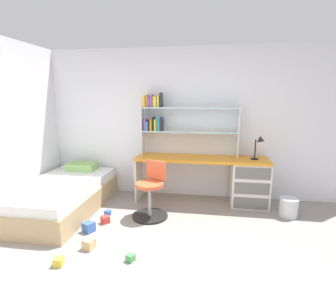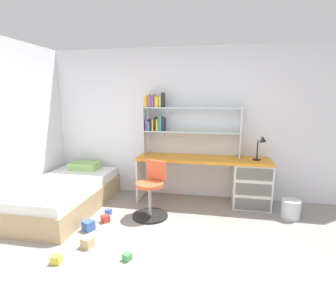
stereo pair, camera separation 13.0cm
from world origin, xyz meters
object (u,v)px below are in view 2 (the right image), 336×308
object	(u,v)px
desk	(239,180)
toy_block_blue_1	(108,212)
toy_block_yellow_3	(56,259)
toy_block_blue_5	(88,226)
bed_platform	(64,195)
toy_block_green_2	(127,257)
toy_block_natural_4	(87,243)
toy_block_red_0	(105,219)
desk_lamp	(262,145)
bookshelf_hutch	(175,119)
waste_bin	(291,209)
swivel_chair	(151,195)

from	to	relation	value
desk	toy_block_blue_1	distance (m)	2.10
toy_block_yellow_3	toy_block_blue_5	size ratio (longest dim) A/B	0.71
bed_platform	toy_block_blue_1	distance (m)	0.79
toy_block_green_2	toy_block_blue_5	bearing A→B (deg)	143.63
desk	toy_block_natural_4	size ratio (longest dim) A/B	18.17
toy_block_blue_1	toy_block_natural_4	world-z (taller)	toy_block_natural_4
bed_platform	toy_block_green_2	size ratio (longest dim) A/B	24.65
bed_platform	toy_block_blue_5	bearing A→B (deg)	-39.88
toy_block_natural_4	toy_block_red_0	bearing A→B (deg)	95.44
desk	toy_block_blue_5	size ratio (longest dim) A/B	16.66
toy_block_blue_1	toy_block_natural_4	xyz separation A→B (m)	(0.12, -0.88, 0.02)
desk_lamp	toy_block_blue_5	world-z (taller)	desk_lamp
desk_lamp	bed_platform	xyz separation A→B (m)	(-2.99, -0.66, -0.78)
toy_block_green_2	toy_block_blue_1	bearing A→B (deg)	122.60
toy_block_red_0	bed_platform	bearing A→B (deg)	158.79
bookshelf_hutch	toy_block_yellow_3	bearing A→B (deg)	-112.95
toy_block_green_2	toy_block_natural_4	bearing A→B (deg)	164.09
toy_block_yellow_3	toy_block_blue_5	world-z (taller)	toy_block_blue_5
waste_bin	toy_block_blue_1	bearing A→B (deg)	-171.50
toy_block_blue_1	toy_block_green_2	world-z (taller)	toy_block_green_2
toy_block_red_0	toy_block_blue_5	size ratio (longest dim) A/B	0.77
swivel_chair	bed_platform	distance (m)	1.41
toy_block_natural_4	toy_block_blue_5	distance (m)	0.42
desk	bed_platform	xyz separation A→B (m)	(-2.68, -0.68, -0.19)
desk_lamp	waste_bin	bearing A→B (deg)	-39.95
toy_block_red_0	toy_block_yellow_3	distance (m)	1.00
swivel_chair	toy_block_natural_4	world-z (taller)	swivel_chair
toy_block_yellow_3	toy_block_green_2	bearing A→B (deg)	15.15
toy_block_green_2	toy_block_yellow_3	world-z (taller)	toy_block_yellow_3
desk	toy_block_natural_4	distance (m)	2.46
waste_bin	toy_block_blue_1	size ratio (longest dim) A/B	3.56
bookshelf_hutch	swivel_chair	world-z (taller)	bookshelf_hutch
toy_block_blue_1	toy_block_yellow_3	world-z (taller)	toy_block_yellow_3
toy_block_blue_5	waste_bin	bearing A→B (deg)	18.43
bookshelf_hutch	swivel_chair	bearing A→B (deg)	-104.38
swivel_chair	toy_block_blue_1	distance (m)	0.71
desk	toy_block_yellow_3	distance (m)	2.83
desk	waste_bin	distance (m)	0.86
toy_block_red_0	toy_block_natural_4	size ratio (longest dim) A/B	0.84
toy_block_red_0	toy_block_green_2	size ratio (longest dim) A/B	1.26
toy_block_blue_5	toy_block_natural_4	bearing A→B (deg)	-64.46
desk	toy_block_red_0	xyz separation A→B (m)	(-1.86, -1.00, -0.37)
toy_block_blue_1	toy_block_yellow_3	distance (m)	1.23
desk_lamp	toy_block_blue_1	distance (m)	2.54
toy_block_blue_1	swivel_chair	bearing A→B (deg)	6.82
desk_lamp	toy_block_red_0	bearing A→B (deg)	-155.84
toy_block_red_0	swivel_chair	bearing A→B (deg)	28.41
desk	bookshelf_hutch	bearing A→B (deg)	171.77
swivel_chair	desk_lamp	bearing A→B (deg)	22.53
bed_platform	toy_block_red_0	size ratio (longest dim) A/B	19.61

